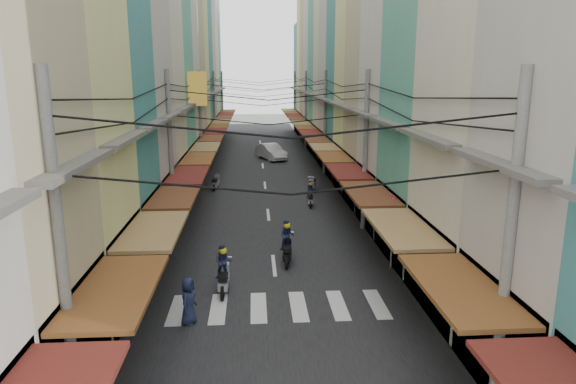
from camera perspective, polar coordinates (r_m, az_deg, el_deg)
name	(u,v)px	position (r m, az deg, el deg)	size (l,w,h in m)	color
ground	(272,250)	(23.97, -1.78, -6.44)	(160.00, 160.00, 0.00)	slate
road	(263,170)	(43.32, -2.77, 2.45)	(10.00, 80.00, 0.02)	black
sidewalk_left	(185,171)	(43.69, -11.33, 2.33)	(3.00, 80.00, 0.06)	gray
sidewalk_right	(340,169)	(43.92, 5.75, 2.57)	(3.00, 80.00, 0.06)	gray
crosswalk	(279,307)	(18.42, -1.06, -12.63)	(7.55, 2.40, 0.01)	silver
building_row_left	(153,48)	(39.81, -14.72, 15.24)	(7.80, 67.67, 23.70)	beige
building_row_right	(369,53)	(40.00, 9.00, 14.96)	(7.80, 68.98, 22.59)	teal
utility_poles	(264,93)	(37.62, -2.72, 10.93)	(10.20, 66.13, 8.20)	gray
white_car	(271,159)	(48.70, -1.90, 3.64)	(5.20, 2.04, 1.83)	silver
bicycle	(425,246)	(25.30, 15.00, -5.83)	(0.68, 1.81, 1.24)	black
moving_scooters	(271,223)	(26.24, -1.86, -3.47)	(7.08, 19.41, 1.90)	black
parked_scooters	(396,265)	(21.25, 11.86, -7.97)	(12.78, 14.92, 1.00)	black
pedestrians	(181,221)	(25.24, -11.85, -3.16)	(13.16, 23.24, 2.26)	#2A222D
market_umbrella	(427,214)	(22.76, 15.23, -2.35)	(2.30, 2.30, 2.42)	#B2B2B7
traffic_sign	(393,215)	(21.40, 11.55, -2.54)	(0.10, 0.70, 3.18)	gray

